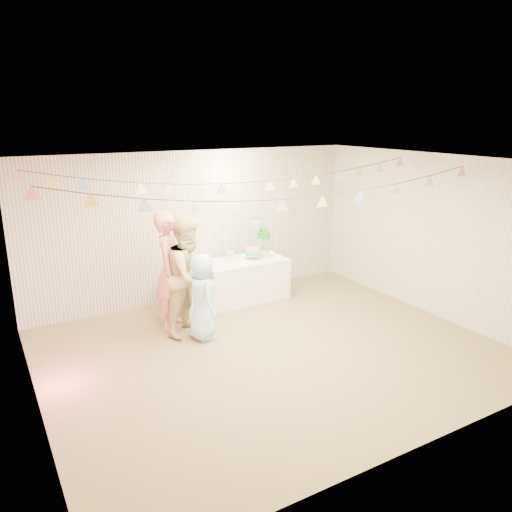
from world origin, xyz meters
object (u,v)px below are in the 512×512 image
cake_stand (258,237)px  person_adult_b (190,276)px  person_adult_a (171,270)px  table (232,282)px  person_child (202,297)px

cake_stand → person_adult_b: bearing=-152.8°
cake_stand → person_adult_a: size_ratio=0.37×
table → person_adult_b: 1.47m
table → person_child: person_child is taller
table → person_adult_a: (-1.29, -0.50, 0.55)m
table → person_adult_a: size_ratio=1.06×
cake_stand → person_adult_b: 1.88m
person_adult_b → table: bearing=0.8°
table → person_adult_a: person_adult_a is taller
table → cake_stand: 0.91m
person_adult_b → person_adult_a: bearing=86.1°
person_adult_b → person_child: (0.06, -0.31, -0.24)m
cake_stand → person_adult_a: person_adult_a is taller
table → person_child: (-1.05, -1.11, 0.28)m
person_adult_b → person_child: person_adult_b is taller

